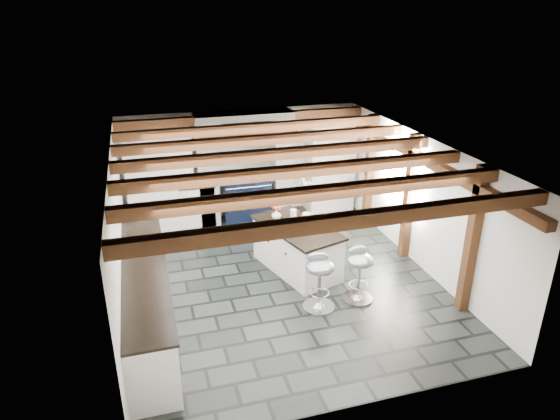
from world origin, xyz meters
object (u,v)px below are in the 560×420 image
object	(u,v)px
range_cooker	(246,198)
kitchen_island	(297,247)
bar_stool_far	(320,275)
bar_stool_near	(359,268)

from	to	relation	value
range_cooker	kitchen_island	size ratio (longest dim) A/B	0.54
kitchen_island	range_cooker	bearing A→B (deg)	81.64
bar_stool_far	kitchen_island	bearing A→B (deg)	100.95
bar_stool_far	range_cooker	bearing A→B (deg)	107.78
range_cooker	kitchen_island	bearing A→B (deg)	-81.51
bar_stool_far	bar_stool_near	bearing A→B (deg)	17.07
bar_stool_near	bar_stool_far	xyz separation A→B (m)	(-0.67, -0.05, 0.01)
range_cooker	bar_stool_near	bearing A→B (deg)	-74.59
kitchen_island	bar_stool_near	xyz separation A→B (m)	(0.63, -1.18, 0.13)
bar_stool_near	bar_stool_far	world-z (taller)	bar_stool_far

